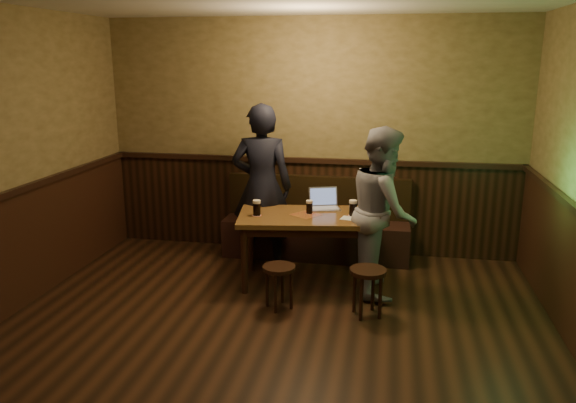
# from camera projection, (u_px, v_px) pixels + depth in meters

# --- Properties ---
(room) EXTENTS (5.04, 6.04, 2.84)m
(room) POSITION_uv_depth(u_px,v_px,m) (257.00, 216.00, 4.13)
(room) COLOR black
(room) RESTS_ON ground
(bench) EXTENTS (2.20, 0.50, 0.95)m
(bench) POSITION_uv_depth(u_px,v_px,m) (316.00, 231.00, 6.74)
(bench) COLOR black
(bench) RESTS_ON ground
(pub_table) EXTENTS (1.49, 0.99, 0.75)m
(pub_table) POSITION_uv_depth(u_px,v_px,m) (306.00, 224.00, 5.86)
(pub_table) COLOR brown
(pub_table) RESTS_ON ground
(stool_left) EXTENTS (0.34, 0.34, 0.42)m
(stool_left) POSITION_uv_depth(u_px,v_px,m) (279.00, 274.00, 5.31)
(stool_left) COLOR black
(stool_left) RESTS_ON ground
(stool_right) EXTENTS (0.44, 0.44, 0.46)m
(stool_right) POSITION_uv_depth(u_px,v_px,m) (368.00, 279.00, 5.14)
(stool_right) COLOR black
(stool_right) RESTS_ON ground
(pint_left) EXTENTS (0.11, 0.11, 0.17)m
(pint_left) POSITION_uv_depth(u_px,v_px,m) (257.00, 208.00, 5.78)
(pint_left) COLOR #992E12
(pint_left) RESTS_ON pub_table
(pint_mid) EXTENTS (0.09, 0.09, 0.15)m
(pint_mid) POSITION_uv_depth(u_px,v_px,m) (309.00, 207.00, 5.86)
(pint_mid) COLOR #992E12
(pint_mid) RESTS_ON pub_table
(pint_right) EXTENTS (0.11, 0.11, 0.17)m
(pint_right) POSITION_uv_depth(u_px,v_px,m) (353.00, 208.00, 5.77)
(pint_right) COLOR #992E12
(pint_right) RESTS_ON pub_table
(laptop) EXTENTS (0.37, 0.33, 0.22)m
(laptop) POSITION_uv_depth(u_px,v_px,m) (324.00, 203.00, 6.07)
(laptop) COLOR silver
(laptop) RESTS_ON pub_table
(menu) EXTENTS (0.25, 0.19, 0.00)m
(menu) POSITION_uv_depth(u_px,v_px,m) (352.00, 219.00, 5.69)
(menu) COLOR silver
(menu) RESTS_ON pub_table
(person_suit) EXTENTS (0.71, 0.50, 1.86)m
(person_suit) POSITION_uv_depth(u_px,v_px,m) (262.00, 187.00, 6.27)
(person_suit) COLOR black
(person_suit) RESTS_ON ground
(person_grey) EXTENTS (0.72, 0.88, 1.69)m
(person_grey) POSITION_uv_depth(u_px,v_px,m) (383.00, 211.00, 5.59)
(person_grey) COLOR gray
(person_grey) RESTS_ON ground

